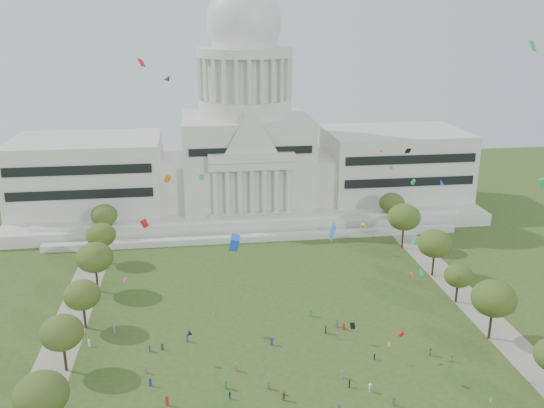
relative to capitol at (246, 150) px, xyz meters
name	(u,v)px	position (x,y,z in m)	size (l,w,h in m)	color
ground	(306,406)	(0.00, -113.59, -22.30)	(400.00, 400.00, 0.00)	#354B1E
capitol	(246,150)	(0.00, 0.00, 0.00)	(160.00, 64.50, 91.30)	beige
path_left	(64,338)	(-48.00, -83.59, -22.28)	(8.00, 160.00, 0.04)	gray
path_right	(478,310)	(48.00, -83.59, -22.28)	(8.00, 160.00, 0.04)	gray
row_tree_l_1	(41,395)	(-44.07, -116.55, -13.34)	(8.86, 8.86, 12.59)	black
row_tree_l_2	(62,333)	(-45.04, -96.29, -13.79)	(8.42, 8.42, 11.97)	black
row_tree_r_2	(494,298)	(44.17, -96.15, -12.64)	(9.55, 9.55, 13.58)	black
row_tree_l_3	(82,295)	(-44.09, -79.67, -14.09)	(8.12, 8.12, 11.55)	black
row_tree_r_3	(458,276)	(44.40, -79.10, -15.21)	(7.01, 7.01, 9.98)	black
row_tree_l_4	(95,257)	(-44.08, -61.17, -12.90)	(9.29, 9.29, 13.21)	black
row_tree_r_4	(435,244)	(44.76, -63.55, -13.01)	(9.19, 9.19, 13.06)	black
row_tree_l_5	(101,235)	(-45.22, -42.58, -13.88)	(8.33, 8.33, 11.85)	black
row_tree_r_5	(404,217)	(43.49, -43.40, -12.37)	(9.82, 9.82, 13.96)	black
row_tree_l_6	(104,215)	(-46.87, -24.45, -14.02)	(8.19, 8.19, 11.64)	black
row_tree_r_6	(392,203)	(45.96, -25.46, -13.79)	(8.42, 8.42, 11.97)	black
person_0	(451,358)	(32.04, -103.63, -21.44)	(0.84, 0.55, 1.71)	olive
person_2	(431,352)	(28.87, -100.95, -21.41)	(0.86, 0.53, 1.77)	olive
person_3	(342,375)	(8.67, -106.21, -21.48)	(1.05, 0.54, 1.63)	#994C8C
person_4	(349,384)	(9.27, -109.26, -21.49)	(0.95, 0.52, 1.62)	#26262B
person_5	(284,396)	(-3.63, -111.45, -21.34)	(1.78, 0.70, 1.92)	olive
person_8	(230,395)	(-13.40, -109.55, -21.55)	(0.73, 0.45, 1.50)	navy
person_9	(370,388)	(12.72, -111.09, -21.40)	(1.16, 0.60, 1.79)	silver
person_10	(375,357)	(16.82, -100.90, -21.58)	(0.84, 0.46, 1.43)	#26262B
distant_crowd	(237,363)	(-11.32, -99.60, -21.42)	(58.33, 39.30, 1.95)	#26262B
kite_swarm	(292,239)	(-1.35, -104.87, 6.77)	(85.57, 104.55, 60.47)	green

